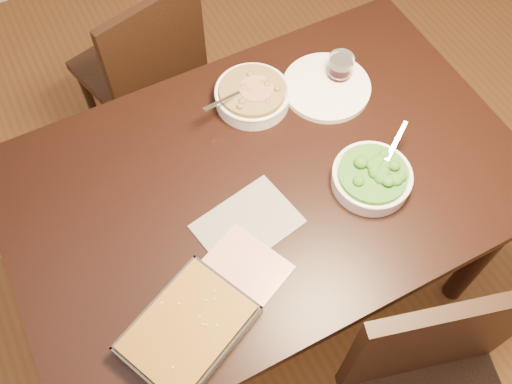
{
  "coord_description": "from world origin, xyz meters",
  "views": [
    {
      "loc": [
        -0.4,
        -0.71,
        2.07
      ],
      "look_at": [
        -0.06,
        -0.05,
        0.8
      ],
      "focal_mm": 40.0,
      "sensor_mm": 36.0,
      "label": 1
    }
  ],
  "objects_px": {
    "stew_bowl": "(252,95)",
    "baking_dish": "(188,330)",
    "wine_tumbler": "(340,67)",
    "dinner_plate": "(326,87)",
    "table": "(265,196)",
    "chair_far": "(146,68)",
    "broccoli_bowl": "(372,177)"
  },
  "relations": [
    {
      "from": "dinner_plate",
      "to": "chair_far",
      "type": "xyz_separation_m",
      "value": [
        -0.39,
        0.59,
        -0.29
      ]
    },
    {
      "from": "wine_tumbler",
      "to": "chair_far",
      "type": "distance_m",
      "value": 0.8
    },
    {
      "from": "table",
      "to": "stew_bowl",
      "type": "distance_m",
      "value": 0.3
    },
    {
      "from": "broccoli_bowl",
      "to": "chair_far",
      "type": "distance_m",
      "value": 1.03
    },
    {
      "from": "wine_tumbler",
      "to": "dinner_plate",
      "type": "xyz_separation_m",
      "value": [
        -0.05,
        -0.02,
        -0.04
      ]
    },
    {
      "from": "table",
      "to": "broccoli_bowl",
      "type": "bearing_deg",
      "value": -30.68
    },
    {
      "from": "baking_dish",
      "to": "dinner_plate",
      "type": "relative_size",
      "value": 1.33
    },
    {
      "from": "wine_tumbler",
      "to": "dinner_plate",
      "type": "height_order",
      "value": "wine_tumbler"
    },
    {
      "from": "chair_far",
      "to": "stew_bowl",
      "type": "bearing_deg",
      "value": 93.79
    },
    {
      "from": "stew_bowl",
      "to": "wine_tumbler",
      "type": "distance_m",
      "value": 0.28
    },
    {
      "from": "stew_bowl",
      "to": "wine_tumbler",
      "type": "bearing_deg",
      "value": -8.36
    },
    {
      "from": "stew_bowl",
      "to": "baking_dish",
      "type": "relative_size",
      "value": 0.69
    },
    {
      "from": "stew_bowl",
      "to": "chair_far",
      "type": "xyz_separation_m",
      "value": [
        -0.17,
        0.53,
        -0.31
      ]
    },
    {
      "from": "table",
      "to": "wine_tumbler",
      "type": "bearing_deg",
      "value": 30.4
    },
    {
      "from": "table",
      "to": "broccoli_bowl",
      "type": "xyz_separation_m",
      "value": [
        0.24,
        -0.14,
        0.13
      ]
    },
    {
      "from": "chair_far",
      "to": "baking_dish",
      "type": "bearing_deg",
      "value": 61.34
    },
    {
      "from": "table",
      "to": "stew_bowl",
      "type": "bearing_deg",
      "value": 70.34
    },
    {
      "from": "broccoli_bowl",
      "to": "wine_tumbler",
      "type": "xyz_separation_m",
      "value": [
        0.12,
        0.36,
        0.02
      ]
    },
    {
      "from": "baking_dish",
      "to": "chair_far",
      "type": "distance_m",
      "value": 1.16
    },
    {
      "from": "dinner_plate",
      "to": "baking_dish",
      "type": "bearing_deg",
      "value": -143.83
    },
    {
      "from": "stew_bowl",
      "to": "wine_tumbler",
      "type": "height_order",
      "value": "wine_tumbler"
    },
    {
      "from": "stew_bowl",
      "to": "baking_dish",
      "type": "height_order",
      "value": "stew_bowl"
    },
    {
      "from": "stew_bowl",
      "to": "baking_dish",
      "type": "distance_m",
      "value": 0.71
    },
    {
      "from": "baking_dish",
      "to": "wine_tumbler",
      "type": "distance_m",
      "value": 0.88
    },
    {
      "from": "table",
      "to": "wine_tumbler",
      "type": "distance_m",
      "value": 0.44
    },
    {
      "from": "broccoli_bowl",
      "to": "stew_bowl",
      "type": "bearing_deg",
      "value": 111.04
    },
    {
      "from": "wine_tumbler",
      "to": "chair_far",
      "type": "relative_size",
      "value": 0.1
    },
    {
      "from": "broccoli_bowl",
      "to": "wine_tumbler",
      "type": "bearing_deg",
      "value": 71.47
    },
    {
      "from": "broccoli_bowl",
      "to": "dinner_plate",
      "type": "height_order",
      "value": "broccoli_bowl"
    },
    {
      "from": "chair_far",
      "to": "broccoli_bowl",
      "type": "bearing_deg",
      "value": 95.02
    },
    {
      "from": "broccoli_bowl",
      "to": "dinner_plate",
      "type": "bearing_deg",
      "value": 79.08
    },
    {
      "from": "table",
      "to": "dinner_plate",
      "type": "distance_m",
      "value": 0.38
    }
  ]
}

